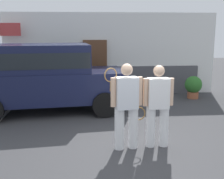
{
  "coord_description": "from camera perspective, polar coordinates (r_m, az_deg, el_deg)",
  "views": [
    {
      "loc": [
        -0.9,
        -5.65,
        2.45
      ],
      "look_at": [
        -0.33,
        1.2,
        1.05
      ],
      "focal_mm": 46.63,
      "sensor_mm": 36.0,
      "label": 1
    }
  ],
  "objects": [
    {
      "name": "ground_plane",
      "position": [
        6.22,
        4.06,
        -11.7
      ],
      "size": [
        40.0,
        40.0,
        0.0
      ],
      "primitive_type": "plane",
      "color": "#38383A"
    },
    {
      "name": "parked_suv",
      "position": [
        9.0,
        -12.99,
        2.88
      ],
      "size": [
        4.78,
        2.57,
        2.05
      ],
      "rotation": [
        0.0,
        0.0,
        0.11
      ],
      "color": "#141938",
      "rests_on": "ground_plane"
    },
    {
      "name": "potted_plant_by_porch",
      "position": [
        11.03,
        15.65,
        0.66
      ],
      "size": [
        0.62,
        0.62,
        0.82
      ],
      "color": "#9E5638",
      "rests_on": "ground_plane"
    },
    {
      "name": "tennis_player_man",
      "position": [
        5.99,
        2.82,
        -3.09
      ],
      "size": [
        0.8,
        0.34,
        1.8
      ],
      "rotation": [
        0.0,
        0.0,
        3.28
      ],
      "color": "white",
      "rests_on": "ground_plane"
    },
    {
      "name": "flag_pole",
      "position": [
        11.13,
        -20.18,
        8.12
      ],
      "size": [
        0.8,
        0.1,
        2.76
      ],
      "color": "silver",
      "rests_on": "ground_plane"
    },
    {
      "name": "tennis_player_woman",
      "position": [
        6.19,
        8.93,
        -3.08
      ],
      "size": [
        0.91,
        0.27,
        1.75
      ],
      "rotation": [
        0.0,
        0.0,
        3.15
      ],
      "color": "white",
      "rests_on": "ground_plane"
    },
    {
      "name": "house_frontage",
      "position": [
        11.32,
        -0.2,
        6.5
      ],
      "size": [
        8.09,
        0.4,
        3.12
      ],
      "color": "white",
      "rests_on": "ground_plane"
    }
  ]
}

